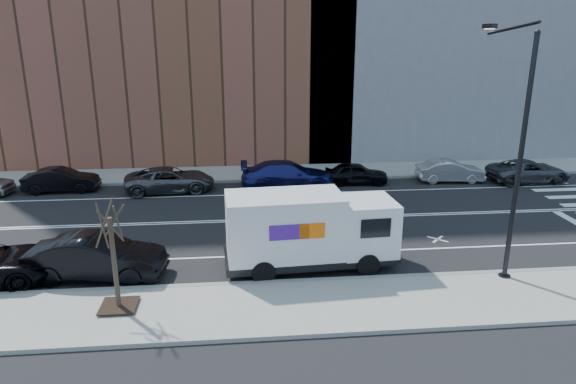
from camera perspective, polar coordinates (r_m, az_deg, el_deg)
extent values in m
plane|color=black|center=(25.87, 1.12, -2.99)|extent=(120.00, 120.00, 0.00)
cube|color=gray|center=(17.91, 4.43, -12.45)|extent=(44.00, 3.60, 0.15)
cube|color=gray|center=(34.20, -0.56, 2.19)|extent=(44.00, 3.60, 0.15)
cube|color=gray|center=(19.47, 3.52, -9.83)|extent=(44.00, 0.25, 0.17)
cube|color=gray|center=(32.47, -0.29, 1.39)|extent=(44.00, 0.25, 0.17)
cube|color=brown|center=(40.11, -13.71, 19.70)|extent=(26.00, 10.00, 22.00)
cylinder|color=black|center=(19.89, 24.33, 2.81)|extent=(0.18, 0.18, 9.00)
cylinder|color=black|center=(21.30, 22.87, -8.72)|extent=(0.44, 0.44, 0.20)
sphere|color=black|center=(19.40, 25.99, 15.63)|extent=(0.20, 0.20, 0.20)
cylinder|color=black|center=(20.88, 23.60, 16.33)|extent=(0.11, 3.49, 0.48)
cube|color=black|center=(22.40, 21.50, 16.78)|extent=(0.25, 0.80, 0.18)
cube|color=#FFF2CC|center=(22.39, 21.47, 16.52)|extent=(0.18, 0.55, 0.03)
cube|color=black|center=(18.43, -18.27, -11.88)|extent=(1.20, 1.20, 0.04)
cylinder|color=#382B1E|center=(17.77, -18.73, -7.57)|extent=(0.16, 0.16, 3.20)
cylinder|color=#382B1E|center=(17.19, -18.36, -3.33)|extent=(0.06, 0.80, 1.44)
cylinder|color=#382B1E|center=(17.45, -18.75, -3.06)|extent=(0.81, 0.31, 1.19)
cylinder|color=#382B1E|center=(17.44, -19.71, -3.18)|extent=(0.58, 0.76, 1.50)
cylinder|color=#382B1E|center=(17.17, -19.93, -3.52)|extent=(0.47, 0.61, 1.37)
cylinder|color=#382B1E|center=(17.02, -19.09, -3.61)|extent=(0.72, 0.29, 1.13)
cube|color=black|center=(20.51, 2.26, -7.13)|extent=(6.69, 2.63, 0.32)
cube|color=silver|center=(20.62, 8.68, -3.68)|extent=(2.25, 2.40, 2.12)
cube|color=black|center=(20.86, 11.55, -2.67)|extent=(0.18, 1.96, 1.01)
cube|color=black|center=(19.49, 9.73, -3.99)|extent=(1.17, 0.11, 0.74)
cube|color=black|center=(21.55, 7.80, -1.82)|extent=(1.17, 0.11, 0.74)
cube|color=black|center=(21.34, 11.22, -6.15)|extent=(0.29, 2.12, 0.37)
cube|color=silver|center=(19.83, -0.40, -3.68)|extent=(4.58, 2.60, 2.44)
cube|color=#47198C|center=(18.68, 0.15, -4.51)|extent=(1.48, 0.11, 0.58)
cube|color=orange|center=(18.83, 2.71, -4.35)|extent=(0.95, 0.08, 0.58)
cube|color=#47198C|center=(20.88, -0.89, -2.13)|extent=(1.48, 0.11, 0.58)
cube|color=orange|center=(21.01, 1.40, -2.01)|extent=(0.95, 0.08, 0.58)
cylinder|color=black|center=(20.10, 8.85, -7.97)|extent=(0.91, 0.35, 0.89)
cylinder|color=black|center=(21.95, 7.18, -5.67)|extent=(0.91, 0.35, 0.89)
cylinder|color=black|center=(19.32, -2.74, -8.85)|extent=(0.91, 0.35, 0.89)
cylinder|color=black|center=(21.23, -3.38, -6.37)|extent=(0.91, 0.35, 0.89)
imported|color=black|center=(32.94, -23.88, 1.23)|extent=(4.29, 1.65, 1.40)
imported|color=#494C51|center=(30.92, -12.98, 1.35)|extent=(5.37, 2.90, 1.43)
imported|color=navy|center=(30.83, -0.04, 1.94)|extent=(5.62, 2.33, 1.62)
imported|color=black|center=(32.00, 7.57, 2.07)|extent=(4.01, 1.88, 1.33)
imported|color=#AFAFB4|center=(33.75, 17.57, 2.24)|extent=(4.23, 1.71, 1.36)
imported|color=#424448|center=(35.50, 25.17, 2.13)|extent=(5.07, 2.46, 1.39)
imported|color=#98989C|center=(23.57, 4.33, -2.96)|extent=(5.02, 1.86, 1.64)
imported|color=black|center=(20.80, -20.46, -6.84)|extent=(5.23, 2.28, 1.67)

